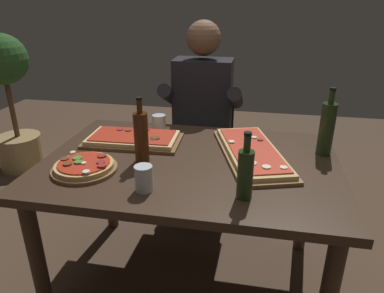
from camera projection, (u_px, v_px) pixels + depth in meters
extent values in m
plane|color=#4C3828|center=(190.00, 279.00, 1.99)|extent=(6.40, 6.40, 0.00)
cube|color=#3D2B1E|center=(190.00, 164.00, 1.70)|extent=(1.40, 0.96, 0.04)
cylinder|color=#3D2B1E|center=(38.00, 265.00, 1.59)|extent=(0.07, 0.07, 0.70)
cylinder|color=#3D2B1E|center=(109.00, 181.00, 2.32)|extent=(0.07, 0.07, 0.70)
cylinder|color=#3D2B1E|center=(305.00, 199.00, 2.11)|extent=(0.07, 0.07, 0.70)
cube|color=brown|center=(133.00, 141.00, 1.90)|extent=(0.51, 0.29, 0.02)
cube|color=#E5C184|center=(133.00, 138.00, 1.89)|extent=(0.47, 0.26, 0.02)
cube|color=#B72D19|center=(133.00, 135.00, 1.89)|extent=(0.44, 0.23, 0.01)
cylinder|color=brown|center=(154.00, 137.00, 1.85)|extent=(0.04, 0.04, 0.01)
cylinder|color=maroon|center=(146.00, 130.00, 1.95)|extent=(0.04, 0.04, 0.01)
cylinder|color=brown|center=(128.00, 130.00, 1.95)|extent=(0.04, 0.04, 0.01)
cylinder|color=brown|center=(157.00, 138.00, 1.84)|extent=(0.04, 0.04, 0.01)
cylinder|color=#4C7F2D|center=(154.00, 138.00, 1.84)|extent=(0.04, 0.04, 0.00)
cylinder|color=maroon|center=(120.00, 129.00, 1.96)|extent=(0.04, 0.04, 0.00)
cylinder|color=brown|center=(142.00, 130.00, 1.94)|extent=(0.03, 0.03, 0.01)
cube|color=olive|center=(252.00, 154.00, 1.74)|extent=(0.44, 0.69, 0.02)
cube|color=#DBB270|center=(252.00, 151.00, 1.73)|extent=(0.40, 0.64, 0.02)
cube|color=red|center=(252.00, 148.00, 1.73)|extent=(0.36, 0.59, 0.01)
cylinder|color=beige|center=(252.00, 163.00, 1.56)|extent=(0.04, 0.04, 0.01)
cylinder|color=beige|center=(284.00, 167.00, 1.53)|extent=(0.03, 0.03, 0.00)
cylinder|color=beige|center=(254.00, 137.00, 1.84)|extent=(0.03, 0.03, 0.01)
cylinder|color=beige|center=(232.00, 142.00, 1.79)|extent=(0.03, 0.03, 0.01)
cylinder|color=beige|center=(266.00, 167.00, 1.53)|extent=(0.04, 0.04, 0.01)
cylinder|color=brown|center=(260.00, 140.00, 1.82)|extent=(0.03, 0.03, 0.01)
cylinder|color=brown|center=(85.00, 169.00, 1.59)|extent=(0.29, 0.29, 0.02)
cylinder|color=tan|center=(84.00, 166.00, 1.58)|extent=(0.26, 0.26, 0.02)
cylinder|color=#B72D19|center=(84.00, 163.00, 1.58)|extent=(0.23, 0.23, 0.01)
cylinder|color=beige|center=(84.00, 163.00, 1.56)|extent=(0.02, 0.02, 0.01)
cylinder|color=beige|center=(86.00, 172.00, 1.48)|extent=(0.03, 0.03, 0.01)
cylinder|color=#4C7F2D|center=(77.00, 158.00, 1.61)|extent=(0.04, 0.04, 0.01)
cylinder|color=#4C7F2D|center=(78.00, 162.00, 1.57)|extent=(0.04, 0.04, 0.01)
cylinder|color=maroon|center=(102.00, 156.00, 1.63)|extent=(0.04, 0.04, 0.01)
cylinder|color=brown|center=(67.00, 164.00, 1.55)|extent=(0.04, 0.04, 0.01)
cylinder|color=maroon|center=(101.00, 162.00, 1.57)|extent=(0.04, 0.04, 0.01)
cylinder|color=maroon|center=(102.00, 166.00, 1.54)|extent=(0.04, 0.04, 0.01)
cylinder|color=brown|center=(65.00, 159.00, 1.61)|extent=(0.04, 0.04, 0.01)
cylinder|color=beige|center=(73.00, 152.00, 1.67)|extent=(0.03, 0.03, 0.01)
cylinder|color=#47230F|center=(141.00, 138.00, 1.64)|extent=(0.07, 0.07, 0.24)
cylinder|color=#47230F|center=(139.00, 106.00, 1.58)|extent=(0.03, 0.03, 0.06)
cylinder|color=black|center=(139.00, 98.00, 1.57)|extent=(0.03, 0.03, 0.01)
cylinder|color=#233819|center=(327.00, 129.00, 1.72)|extent=(0.07, 0.07, 0.26)
cylinder|color=#233819|center=(332.00, 97.00, 1.65)|extent=(0.03, 0.03, 0.06)
cylinder|color=black|center=(333.00, 89.00, 1.64)|extent=(0.03, 0.03, 0.01)
cylinder|color=#233819|center=(245.00, 175.00, 1.35)|extent=(0.06, 0.06, 0.20)
cylinder|color=#233819|center=(247.00, 143.00, 1.29)|extent=(0.03, 0.03, 0.06)
cylinder|color=black|center=(248.00, 134.00, 1.28)|extent=(0.03, 0.03, 0.01)
cylinder|color=silver|center=(144.00, 178.00, 1.41)|extent=(0.07, 0.07, 0.11)
cylinder|color=#5B3814|center=(144.00, 187.00, 1.43)|extent=(0.06, 0.06, 0.03)
cylinder|color=silver|center=(159.00, 122.00, 2.08)|extent=(0.08, 0.08, 0.09)
cube|color=black|center=(202.00, 153.00, 2.53)|extent=(0.44, 0.44, 0.04)
cube|color=black|center=(207.00, 114.00, 2.62)|extent=(0.40, 0.04, 0.42)
cylinder|color=black|center=(171.00, 191.00, 2.48)|extent=(0.04, 0.04, 0.41)
cylinder|color=black|center=(225.00, 196.00, 2.42)|extent=(0.04, 0.04, 0.41)
cylinder|color=black|center=(182.00, 167.00, 2.83)|extent=(0.04, 0.04, 0.41)
cylinder|color=black|center=(230.00, 171.00, 2.76)|extent=(0.04, 0.04, 0.41)
cylinder|color=#23232D|center=(184.00, 189.00, 2.47)|extent=(0.11, 0.11, 0.45)
cylinder|color=#23232D|center=(212.00, 191.00, 2.43)|extent=(0.11, 0.11, 0.45)
cube|color=#23232D|center=(200.00, 148.00, 2.41)|extent=(0.34, 0.40, 0.12)
cube|color=#232328|center=(203.00, 98.00, 2.38)|extent=(0.38, 0.22, 0.52)
sphere|color=brown|center=(204.00, 38.00, 2.22)|extent=(0.22, 0.22, 0.22)
cylinder|color=#232328|center=(169.00, 95.00, 2.36)|extent=(0.09, 0.31, 0.21)
cylinder|color=#232328|center=(235.00, 98.00, 2.28)|extent=(0.09, 0.31, 0.21)
cylinder|color=tan|center=(21.00, 151.00, 3.24)|extent=(0.38, 0.38, 0.30)
cylinder|color=brown|center=(12.00, 109.00, 3.08)|extent=(0.04, 0.04, 0.51)
sphere|color=#285623|center=(2.00, 59.00, 2.92)|extent=(0.42, 0.42, 0.42)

